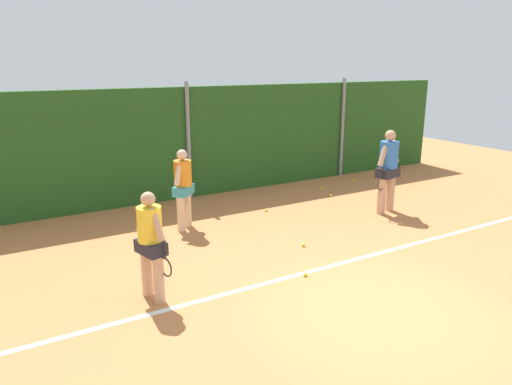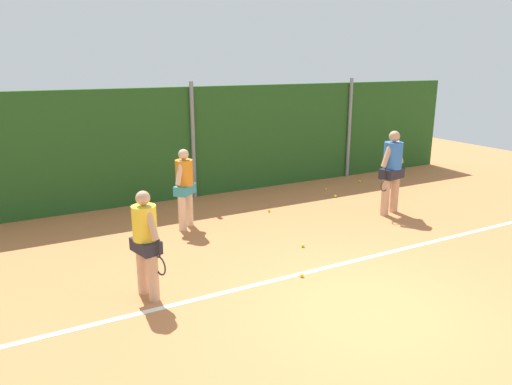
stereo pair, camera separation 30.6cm
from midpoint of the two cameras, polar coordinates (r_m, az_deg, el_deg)
ground_plane at (r=8.43m, az=5.24°, el=-8.06°), size 26.22×26.22×0.00m
hedge_fence_backdrop at (r=12.10m, az=-7.07°, el=5.89°), size 16.90×0.25×2.75m
fence_post_center at (r=11.93m, az=-6.77°, el=6.09°), size 0.10×0.10×2.88m
fence_post_right at (r=14.43m, az=11.64°, el=7.48°), size 0.10×0.10×2.88m
court_baseline_paint at (r=8.02m, az=7.41°, el=-9.36°), size 12.35×0.10×0.01m
player_foreground_near at (r=6.97m, az=-11.77°, el=-5.47°), size 0.38×0.73×1.61m
player_midcourt at (r=11.09m, az=16.65°, el=2.81°), size 0.83×0.44×1.88m
player_backcourt_far at (r=9.79m, az=-7.61°, el=0.97°), size 0.55×0.54×1.65m
tennis_ball_1 at (r=13.99m, az=12.82°, el=1.29°), size 0.07×0.07×0.07m
tennis_ball_2 at (r=12.34m, az=10.12°, el=-0.44°), size 0.07×0.07×0.07m
tennis_ball_4 at (r=12.95m, az=8.98°, el=0.37°), size 0.07×0.07×0.07m
tennis_ball_5 at (r=11.00m, az=2.36°, el=-2.16°), size 0.07×0.07×0.07m
tennis_ball_6 at (r=9.01m, az=6.57°, el=-6.29°), size 0.07×0.07×0.07m
tennis_ball_7 at (r=7.83m, az=6.61°, el=-9.75°), size 0.07×0.07×0.07m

